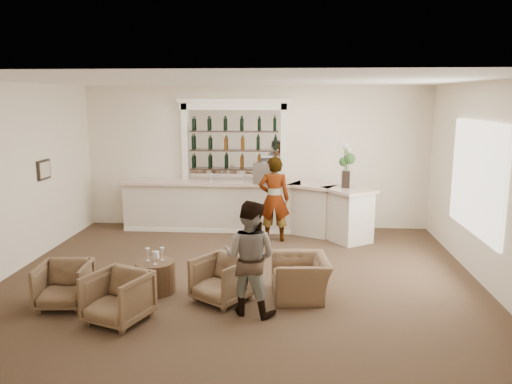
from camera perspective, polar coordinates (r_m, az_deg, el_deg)
ground at (r=8.67m, az=-1.76°, el=-9.74°), size 8.00×8.00×0.00m
room_shell at (r=8.84m, az=-0.31°, el=6.24°), size 8.04×7.02×3.32m
bar_counter at (r=11.39m, az=-1.03°, el=-1.70°), size 5.72×1.80×1.14m
back_bar_alcove at (r=11.61m, az=-2.53°, el=5.82°), size 2.64×0.25×3.00m
cocktail_table at (r=8.15m, az=-11.41°, el=-9.47°), size 0.62×0.62×0.50m
sommelier at (r=10.59m, az=2.08°, el=-0.80°), size 0.67×0.45×1.82m
guest at (r=7.07m, az=-0.71°, el=-7.51°), size 0.95×0.84×1.64m
armchair_left at (r=7.96m, az=-21.09°, el=-9.86°), size 0.78×0.79×0.67m
armchair_center at (r=7.22m, az=-15.51°, el=-11.53°), size 0.98×0.99×0.70m
armchair_right at (r=7.63m, az=-3.93°, el=-9.95°), size 1.03×1.04×0.68m
armchair_far at (r=7.83m, az=5.12°, el=-9.68°), size 0.94×1.04×0.62m
espresso_machine at (r=11.13m, az=1.23°, el=2.18°), size 0.59×0.52×0.46m
flower_vase at (r=10.72m, az=10.27°, el=3.29°), size 0.25×0.25×0.94m
wine_glass_bar_left at (r=11.33m, az=-1.61°, el=1.69°), size 0.07×0.07×0.21m
wine_glass_bar_right at (r=11.36m, az=-5.13°, el=1.67°), size 0.07×0.07×0.21m
wine_glass_tbl_a at (r=8.09m, az=-12.28°, el=-6.99°), size 0.07×0.07×0.21m
wine_glass_tbl_b at (r=8.08m, az=-10.67°, el=-6.96°), size 0.07×0.07×0.21m
wine_glass_tbl_c at (r=7.90m, az=-11.48°, el=-7.40°), size 0.07×0.07×0.21m
napkin_holder at (r=8.18m, az=-11.37°, el=-7.09°), size 0.08×0.08×0.12m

